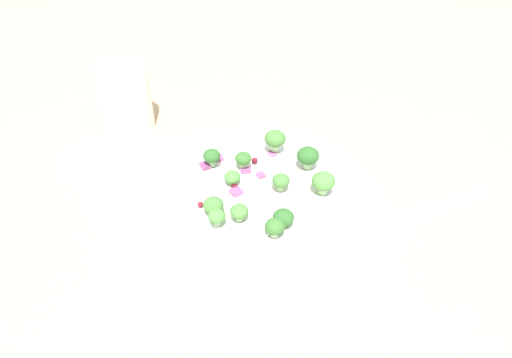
{
  "coord_description": "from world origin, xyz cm",
  "views": [
    {
      "loc": [
        27.62,
        42.79,
        41.75
      ],
      "look_at": [
        0.63,
        2.08,
        2.7
      ],
      "focal_mm": 35.83,
      "sensor_mm": 36.0,
      "label": 1
    }
  ],
  "objects": [
    {
      "name": "broccoli_floret_6",
      "position": [
        2.76,
        -0.3,
        2.49
      ],
      "size": [
        2.04,
        2.04,
        2.07
      ],
      "color": "#9EC684",
      "rests_on": "plate"
    },
    {
      "name": "broccoli_floret_10",
      "position": [
        -5.6,
        -2.72,
        3.57
      ],
      "size": [
        2.9,
        2.9,
        2.94
      ],
      "color": "#ADD18E",
      "rests_on": "plate"
    },
    {
      "name": "onion_bit_3",
      "position": [
        3.97,
        -4.92,
        1.75
      ],
      "size": [
        1.19,
        1.45,
        0.49
      ],
      "primitive_type": "cube",
      "rotation": [
        0.0,
        0.0,
        1.48
      ],
      "color": "#843D75",
      "rests_on": "plate"
    },
    {
      "name": "onion_bit_0",
      "position": [
        -0.42,
        -1.22,
        1.69
      ],
      "size": [
        1.66,
        1.47,
        0.4
      ],
      "primitive_type": "cube",
      "rotation": [
        0.0,
        0.0,
        1.06
      ],
      "color": "#934C84",
      "rests_on": "plate"
    },
    {
      "name": "onion_bit_2",
      "position": [
        -1.05,
        0.68,
        1.6
      ],
      "size": [
        0.98,
        0.97,
        0.52
      ],
      "primitive_type": "cube",
      "rotation": [
        0.0,
        0.0,
        1.56
      ],
      "color": "#934C84",
      "rests_on": "plate"
    },
    {
      "name": "water_glass",
      "position": [
        7.7,
        -21.51,
        4.94
      ],
      "size": [
        7.55,
        7.55,
        9.88
      ],
      "primitive_type": "cylinder",
      "color": "silver",
      "rests_on": "ground_plane"
    },
    {
      "name": "fork",
      "position": [
        -14.16,
        15.59,
        0.25
      ],
      "size": [
        18.61,
        5.22,
        0.5
      ],
      "color": "silver",
      "rests_on": "ground_plane"
    },
    {
      "name": "cranberry_2",
      "position": [
        -1.88,
        -2.04,
        1.93
      ],
      "size": [
        0.83,
        0.83,
        0.83
      ],
      "primitive_type": "sphere",
      "color": "maroon",
      "rests_on": "plate"
    },
    {
      "name": "broccoli_floret_3",
      "position": [
        -1.44,
        4.42,
        3.03
      ],
      "size": [
        2.16,
        2.16,
        2.18
      ],
      "color": "#9EC684",
      "rests_on": "plate"
    },
    {
      "name": "broccoli_floret_5",
      "position": [
        -7.01,
        2.56,
        3.38
      ],
      "size": [
        2.9,
        2.9,
        2.93
      ],
      "color": "#9EC684",
      "rests_on": "plate"
    },
    {
      "name": "broccoli_floret_8",
      "position": [
        1.94,
        9.6,
        2.71
      ],
      "size": [
        2.42,
        2.42,
        2.45
      ],
      "color": "#8EB77A",
      "rests_on": "plate"
    },
    {
      "name": "onion_bit_4",
      "position": [
        -4.98,
        -2.5,
        1.48
      ],
      "size": [
        0.98,
        1.4,
        0.32
      ],
      "primitive_type": "cube",
      "rotation": [
        0.0,
        0.0,
        0.02
      ],
      "color": "#A35B93",
      "rests_on": "plate"
    },
    {
      "name": "broccoli_floret_9",
      "position": [
        3.12,
        -4.47,
        3.19
      ],
      "size": [
        2.24,
        2.24,
        2.27
      ],
      "color": "#8EB77A",
      "rests_on": "plate"
    },
    {
      "name": "plate",
      "position": [
        0.63,
        2.08,
        0.86
      ],
      "size": [
        28.91,
        28.91,
        1.7
      ],
      "color": "white",
      "rests_on": "ground_plane"
    },
    {
      "name": "cranberry_0",
      "position": [
        8.16,
        1.56,
        1.8
      ],
      "size": [
        0.72,
        0.72,
        0.72
      ],
      "primitive_type": "sphere",
      "color": "maroon",
      "rests_on": "plate"
    },
    {
      "name": "dressing_pool",
      "position": [
        0.63,
        2.08,
        1.3
      ],
      "size": [
        16.77,
        16.77,
        0.2
      ],
      "primitive_type": "cylinder",
      "color": "white",
      "rests_on": "plate"
    },
    {
      "name": "cranberry_1",
      "position": [
        2.96,
        0.72,
        1.67
      ],
      "size": [
        0.77,
        0.77,
        0.77
      ],
      "primitive_type": "sphere",
      "color": "maroon",
      "rests_on": "plate"
    },
    {
      "name": "broccoli_floret_2",
      "position": [
        3.52,
        10.2,
        2.66
      ],
      "size": [
        2.24,
        2.24,
        2.27
      ],
      "color": "#ADD18E",
      "rests_on": "plate"
    },
    {
      "name": "broccoli_floret_0",
      "position": [
        0.02,
        -1.81,
        3.14
      ],
      "size": [
        2.12,
        2.12,
        2.14
      ],
      "color": "#ADD18E",
      "rests_on": "plate"
    },
    {
      "name": "broccoli_floret_7",
      "position": [
        5.57,
        6.12,
        2.84
      ],
      "size": [
        2.1,
        2.1,
        2.13
      ],
      "color": "#9EC684",
      "rests_on": "plate"
    },
    {
      "name": "onion_bit_1",
      "position": [
        3.29,
        1.68,
        1.57
      ],
      "size": [
        1.42,
        1.4,
        0.48
      ],
      "primitive_type": "cube",
      "rotation": [
        0.0,
        0.0,
        0.02
      ],
      "color": "#934C84",
      "rests_on": "plate"
    },
    {
      "name": "broccoli_floret_1",
      "position": [
        -5.5,
        7.52,
        3.2
      ],
      "size": [
        2.88,
        2.88,
        2.91
      ],
      "color": "#9EC684",
      "rests_on": "plate"
    },
    {
      "name": "broccoli_floret_11",
      "position": [
        8.16,
        5.52,
        2.98
      ],
      "size": [
        1.99,
        1.99,
        2.01
      ],
      "color": "#8EB77A",
      "rests_on": "plate"
    },
    {
      "name": "ground_plane",
      "position": [
        0.0,
        0.0,
        -1.0
      ],
      "size": [
        180.0,
        180.0,
        2.0
      ],
      "primitive_type": "cube",
      "color": "tan"
    },
    {
      "name": "onion_bit_5",
      "position": [
        1.43,
        -5.59,
        1.55
      ],
      "size": [
        1.28,
        1.58,
        0.58
      ],
      "primitive_type": "cube",
      "rotation": [
        0.0,
        0.0,
        2.87
      ],
      "color": "#934C84",
      "rests_on": "plate"
    },
    {
      "name": "broccoli_floret_4",
      "position": [
        7.47,
        3.52,
        2.76
      ],
      "size": [
        2.4,
        2.4,
        2.43
      ],
      "color": "#ADD18E",
      "rests_on": "plate"
    }
  ]
}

